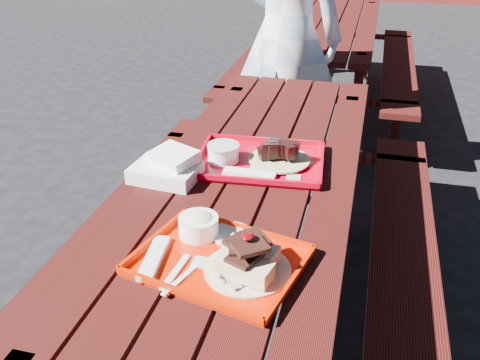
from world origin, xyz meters
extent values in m
plane|color=black|center=(0.00, 0.00, 0.00)|extent=(60.00, 60.00, 0.00)
cube|color=#41100C|center=(-0.30, 0.00, 0.73)|extent=(0.14, 2.40, 0.04)
cube|color=#41100C|center=(-0.15, 0.00, 0.73)|extent=(0.14, 2.40, 0.04)
cube|color=#41100C|center=(0.00, 0.00, 0.73)|extent=(0.14, 2.40, 0.04)
cube|color=#41100C|center=(0.15, 0.00, 0.73)|extent=(0.14, 2.40, 0.04)
cube|color=#41100C|center=(0.30, 0.00, 0.73)|extent=(0.14, 2.40, 0.04)
cube|color=#41100C|center=(-0.58, 0.00, 0.43)|extent=(0.25, 2.40, 0.04)
cube|color=#41100C|center=(-0.58, 0.84, 0.21)|extent=(0.06, 0.06, 0.42)
cube|color=#41100C|center=(0.58, 0.00, 0.43)|extent=(0.25, 2.40, 0.04)
cube|color=#41100C|center=(0.58, 0.84, 0.21)|extent=(0.06, 0.06, 0.42)
cube|color=#41100C|center=(-0.30, 0.96, 0.38)|extent=(0.06, 0.06, 0.75)
cube|color=#41100C|center=(0.30, 0.96, 0.38)|extent=(0.06, 0.06, 0.75)
cube|color=#41100C|center=(0.00, 0.96, 0.43)|extent=(1.40, 0.06, 0.04)
cube|color=#41100C|center=(-0.30, 2.80, 0.73)|extent=(0.14, 2.40, 0.04)
cube|color=#41100C|center=(-0.15, 2.80, 0.73)|extent=(0.14, 2.40, 0.04)
cube|color=#41100C|center=(0.00, 2.80, 0.73)|extent=(0.14, 2.40, 0.04)
cube|color=#41100C|center=(0.15, 2.80, 0.73)|extent=(0.14, 2.40, 0.04)
cube|color=#41100C|center=(0.30, 2.80, 0.73)|extent=(0.14, 2.40, 0.04)
cube|color=#41100C|center=(-0.58, 2.80, 0.43)|extent=(0.25, 2.40, 0.04)
cube|color=#41100C|center=(-0.58, 1.96, 0.21)|extent=(0.06, 0.06, 0.42)
cube|color=#41100C|center=(-0.58, 3.64, 0.21)|extent=(0.06, 0.06, 0.42)
cube|color=#41100C|center=(0.58, 2.80, 0.43)|extent=(0.25, 2.40, 0.04)
cube|color=#41100C|center=(0.58, 1.96, 0.21)|extent=(0.06, 0.06, 0.42)
cube|color=#41100C|center=(0.58, 3.64, 0.21)|extent=(0.06, 0.06, 0.42)
cube|color=#41100C|center=(-0.30, 1.84, 0.38)|extent=(0.06, 0.06, 0.75)
cube|color=#41100C|center=(0.30, 1.84, 0.38)|extent=(0.06, 0.06, 0.75)
cube|color=#41100C|center=(-0.30, 3.76, 0.38)|extent=(0.06, 0.06, 0.75)
cube|color=#41100C|center=(0.30, 3.76, 0.38)|extent=(0.06, 0.06, 0.75)
cube|color=#41100C|center=(0.00, 1.84, 0.43)|extent=(1.40, 0.06, 0.04)
cube|color=#41100C|center=(0.00, 3.76, 0.43)|extent=(1.40, 0.06, 0.04)
cube|color=red|center=(0.03, -0.52, 0.76)|extent=(0.50, 0.42, 0.01)
cube|color=red|center=(0.07, -0.36, 0.77)|extent=(0.42, 0.11, 0.02)
cube|color=red|center=(0.00, -0.68, 0.77)|extent=(0.42, 0.11, 0.02)
cube|color=red|center=(0.24, -0.57, 0.77)|extent=(0.09, 0.33, 0.02)
cube|color=red|center=(-0.18, -0.47, 0.77)|extent=(0.09, 0.33, 0.02)
cylinder|color=beige|center=(0.12, -0.54, 0.76)|extent=(0.24, 0.24, 0.01)
cube|color=beige|center=(0.12, -0.58, 0.80)|extent=(0.16, 0.10, 0.04)
cube|color=beige|center=(0.12, -0.50, 0.80)|extent=(0.16, 0.10, 0.04)
ellipsoid|color=#540307|center=(0.12, -0.54, 0.88)|extent=(0.04, 0.04, 0.01)
cylinder|color=white|center=(-0.06, -0.41, 0.79)|extent=(0.12, 0.12, 0.06)
ellipsoid|color=#F0EABB|center=(-0.06, -0.41, 0.81)|extent=(0.10, 0.10, 0.04)
cylinder|color=silver|center=(0.03, -0.39, 0.77)|extent=(0.12, 0.12, 0.01)
cube|color=white|center=(-0.14, -0.56, 0.77)|extent=(0.07, 0.20, 0.02)
cube|color=white|center=(-0.06, -0.60, 0.76)|extent=(0.03, 0.16, 0.01)
cube|color=white|center=(-0.04, -0.61, 0.76)|extent=(0.06, 0.16, 0.00)
cube|color=#B3C8C0|center=(-0.01, -0.54, 0.76)|extent=(0.05, 0.05, 0.00)
cube|color=#BE0017|center=(0.01, 0.12, 0.76)|extent=(0.49, 0.39, 0.01)
cube|color=#BE0017|center=(-0.01, 0.30, 0.77)|extent=(0.46, 0.05, 0.02)
cube|color=#BE0017|center=(0.02, -0.06, 0.77)|extent=(0.46, 0.05, 0.02)
cube|color=#BE0017|center=(0.24, 0.14, 0.77)|extent=(0.04, 0.36, 0.02)
cube|color=#BE0017|center=(-0.22, 0.10, 0.77)|extent=(0.04, 0.36, 0.02)
cube|color=white|center=(0.06, 0.13, 0.77)|extent=(0.17, 0.17, 0.01)
cylinder|color=#CBBC85|center=(0.08, 0.13, 0.77)|extent=(0.23, 0.23, 0.01)
cylinder|color=white|center=(-0.13, 0.09, 0.79)|extent=(0.12, 0.12, 0.06)
cylinder|color=silver|center=(-0.13, 0.09, 0.82)|extent=(0.12, 0.12, 0.01)
cube|color=white|center=(0.00, -0.01, 0.77)|extent=(0.19, 0.05, 0.02)
cube|color=#B1C9C2|center=(0.15, 0.02, 0.76)|extent=(0.06, 0.05, 0.00)
cube|color=white|center=(-0.29, -0.08, 0.78)|extent=(0.25, 0.19, 0.05)
cube|color=white|center=(-0.27, -0.05, 0.82)|extent=(0.20, 0.18, 0.04)
imported|color=#ACCDEB|center=(-0.14, 1.50, 0.92)|extent=(0.74, 0.55, 1.83)
camera|label=1|loc=(0.38, -1.66, 1.65)|focal=40.00mm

